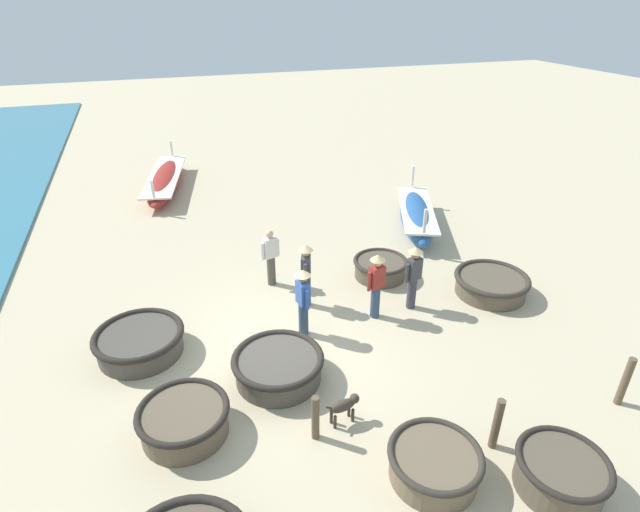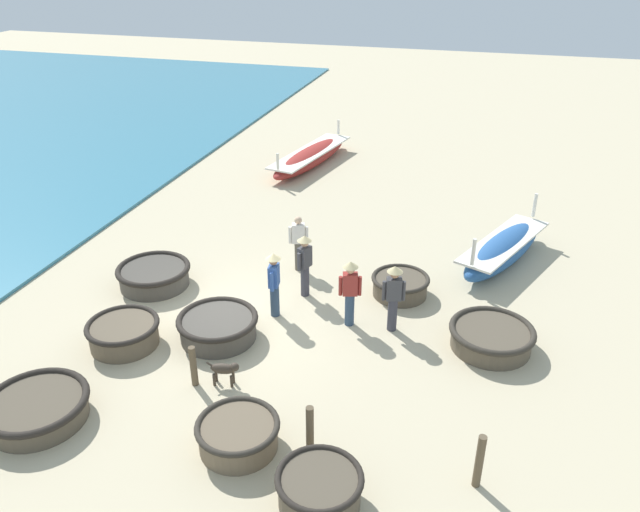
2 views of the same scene
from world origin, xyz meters
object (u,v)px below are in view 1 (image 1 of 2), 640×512
coracle_beside_post (491,284)px  fisherman_hauling (376,282)px  coracle_front_right (140,341)px  long_boat_blue_hull (165,180)px  long_boat_red_hull (416,216)px  mooring_post_shoreline (497,424)px  mooring_post_inland (625,381)px  fisherman_with_hat (303,298)px  fisherman_standing_left (306,271)px  coracle_far_right (184,419)px  dog (344,406)px  coracle_tilted (434,463)px  fisherman_standing_right (271,256)px  coracle_nearest (561,473)px  coracle_weathered (278,366)px  coracle_front_left (380,267)px  mooring_post_mid_beach (315,418)px  fisherman_crouching (414,274)px

coracle_beside_post → fisherman_hauling: 3.31m
coracle_front_right → long_boat_blue_hull: (1.17, 10.20, 0.05)m
long_boat_red_hull → mooring_post_shoreline: (-3.05, -8.37, 0.10)m
coracle_front_right → mooring_post_inland: 9.62m
long_boat_red_hull → coracle_front_right: bearing=-156.3°
fisherman_hauling → fisherman_with_hat: bearing=-176.5°
long_boat_blue_hull → fisherman_standing_left: 9.98m
mooring_post_shoreline → coracle_far_right: bearing=158.0°
dog → mooring_post_inland: bearing=-13.9°
coracle_tilted → fisherman_standing_right: fisherman_standing_right is taller
coracle_front_right → long_boat_red_hull: 9.48m
fisherman_with_hat → mooring_post_inland: size_ratio=1.57×
coracle_far_right → coracle_nearest: 6.20m
coracle_far_right → coracle_weathered: 2.08m
coracle_tilted → dog: bearing=121.0°
coracle_front_left → dog: dog is taller
long_boat_red_hull → coracle_far_right: bearing=-141.5°
coracle_tilted → fisherman_with_hat: fisherman_with_hat is taller
long_boat_blue_hull → fisherman_hauling: (4.16, -10.56, 0.60)m
mooring_post_shoreline → mooring_post_mid_beach: 3.04m
coracle_beside_post → mooring_post_mid_beach: 6.47m
coracle_weathered → mooring_post_mid_beach: size_ratio=2.01×
coracle_front_right → fisherman_with_hat: fisherman_with_hat is taller
coracle_weathered → coracle_far_right: bearing=-156.6°
long_boat_blue_hull → mooring_post_mid_beach: (1.66, -13.59, 0.11)m
fisherman_hauling → coracle_front_right: bearing=176.1°
coracle_front_left → mooring_post_shoreline: size_ratio=1.42×
long_boat_blue_hull → fisherman_with_hat: fisherman_with_hat is taller
coracle_far_right → dog: coracle_far_right is taller
long_boat_blue_hull → fisherman_standing_right: bearing=-75.2°
long_boat_red_hull → mooring_post_mid_beach: bearing=-129.1°
coracle_beside_post → coracle_nearest: bearing=-115.4°
fisherman_standing_left → coracle_nearest: bearing=-70.6°
coracle_front_left → fisherman_hauling: fisherman_hauling is taller
coracle_far_right → long_boat_red_hull: 10.22m
coracle_beside_post → fisherman_standing_right: bearing=156.4°
coracle_far_right → fisherman_standing_left: size_ratio=0.97×
coracle_far_right → coracle_front_left: (5.55, 3.86, -0.03)m
coracle_beside_post → coracle_weathered: bearing=-167.4°
fisherman_standing_left → mooring_post_mid_beach: (-1.10, -4.02, -0.50)m
fisherman_hauling → mooring_post_shoreline: (0.31, -4.19, -0.44)m
coracle_far_right → coracle_beside_post: 8.17m
coracle_weathered → fisherman_crouching: bearing=21.0°
coracle_far_right → fisherman_crouching: bearing=21.8°
coracle_tilted → fisherman_crouching: size_ratio=0.91×
coracle_far_right → coracle_front_left: bearing=34.8°
mooring_post_shoreline → mooring_post_inland: bearing=1.7°
mooring_post_inland → long_boat_blue_hull: bearing=116.6°
coracle_tilted → mooring_post_mid_beach: bearing=138.3°
coracle_weathered → long_boat_red_hull: (6.09, 5.54, 0.11)m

